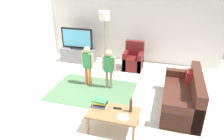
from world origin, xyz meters
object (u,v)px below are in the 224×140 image
object	(u,v)px
armchair	(133,60)
bottle	(131,106)
floor_lamp	(104,19)
child_center	(109,66)
tv_stand	(78,55)
tv_remote	(118,108)
tv	(77,39)
coffee_table	(114,114)
book_stack	(100,103)
plate	(123,117)
couch	(185,97)
child_near_tv	(87,62)

from	to	relation	value
armchair	bottle	distance (m)	2.98
floor_lamp	child_center	xyz separation A→B (m)	(0.64, -1.64, -0.88)
armchair	bottle	bearing A→B (deg)	-80.44
tv_stand	child_center	size ratio (longest dim) A/B	1.09
armchair	child_center	distance (m)	1.54
tv_remote	child_center	bearing A→B (deg)	109.28
tv	armchair	size ratio (longest dim) A/B	1.22
bottle	tv_remote	xyz separation A→B (m)	(-0.27, 0.02, -0.13)
floor_lamp	tv	bearing A→B (deg)	-169.52
floor_lamp	coffee_table	distance (m)	3.64
child_center	tv_remote	size ratio (longest dim) A/B	6.45
book_stack	plate	bearing A→B (deg)	-22.54
tv	coffee_table	xyz separation A→B (m)	(2.14, -3.05, -0.48)
child_center	couch	bearing A→B (deg)	-12.38
tv	child_near_tv	xyz separation A→B (m)	(0.95, -1.43, -0.17)
armchair	tv_remote	xyz separation A→B (m)	(0.22, -2.91, 0.13)
child_center	book_stack	size ratio (longest dim) A/B	3.66
child_near_tv	bottle	xyz separation A→B (m)	(1.51, -1.52, -0.12)
couch	child_near_tv	world-z (taller)	child_near_tv
book_stack	tv	bearing A→B (deg)	121.87
child_center	book_stack	distance (m)	1.51
coffee_table	tv_remote	world-z (taller)	tv_remote
child_near_tv	child_center	distance (m)	0.62
bottle	child_center	bearing A→B (deg)	121.00
tv	child_center	bearing A→B (deg)	-42.98
coffee_table	child_center	bearing A→B (deg)	109.85
armchair	tv_remote	size ratio (longest dim) A/B	5.29
tv_stand	child_center	bearing A→B (deg)	-43.39
couch	armchair	bearing A→B (deg)	129.52
child_center	bottle	bearing A→B (deg)	-59.00
floor_lamp	coffee_table	bearing A→B (deg)	-69.41
bottle	couch	bearing A→B (deg)	45.11
book_stack	bottle	bearing A→B (deg)	-0.06
tv_stand	armchair	xyz separation A→B (m)	(1.97, -0.04, 0.05)
coffee_table	plate	world-z (taller)	plate
coffee_table	book_stack	distance (m)	0.35
tv	couch	distance (m)	4.03
tv_stand	child_near_tv	bearing A→B (deg)	-56.64
bottle	plate	bearing A→B (deg)	-114.38
couch	child_center	size ratio (longest dim) A/B	1.64
plate	bottle	bearing A→B (deg)	65.62
bottle	plate	size ratio (longest dim) A/B	1.46
child_near_tv	plate	world-z (taller)	child_near_tv
tv_stand	child_near_tv	xyz separation A→B (m)	(0.95, -1.45, 0.43)
coffee_table	child_near_tv	bearing A→B (deg)	126.29
floor_lamp	bottle	world-z (taller)	floor_lamp
tv_remote	floor_lamp	bearing A→B (deg)	108.38
book_stack	bottle	world-z (taller)	bottle
child_center	book_stack	xyz separation A→B (m)	(0.26, -1.48, -0.16)
tv	floor_lamp	size ratio (longest dim) A/B	0.62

